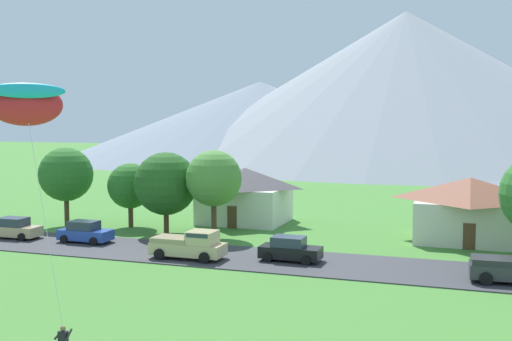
% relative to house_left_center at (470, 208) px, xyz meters
% --- Properties ---
extents(road_strip, '(160.00, 7.21, 0.08)m').
position_rel_house_left_center_xyz_m(road_strip, '(-12.33, -11.84, -2.61)').
color(road_strip, '#38383D').
rests_on(road_strip, ground).
extents(mountain_far_east_ridge, '(116.64, 116.64, 34.69)m').
position_rel_house_left_center_xyz_m(mountain_far_east_ridge, '(-14.78, 98.37, 14.69)').
color(mountain_far_east_ridge, '#8E939E').
rests_on(mountain_far_east_ridge, ground).
extents(mountain_central_ridge, '(138.80, 138.80, 25.17)m').
position_rel_house_left_center_xyz_m(mountain_central_ridge, '(-0.07, 111.74, 9.93)').
color(mountain_central_ridge, gray).
rests_on(mountain_central_ridge, ground).
extents(mountain_far_west_ridge, '(96.99, 96.99, 18.86)m').
position_rel_house_left_center_xyz_m(mountain_far_west_ridge, '(-49.55, 94.67, 6.77)').
color(mountain_far_west_ridge, gray).
rests_on(mountain_far_west_ridge, ground).
extents(house_left_center, '(8.96, 7.86, 5.13)m').
position_rel_house_left_center_xyz_m(house_left_center, '(0.00, 0.00, 0.00)').
color(house_left_center, beige).
rests_on(house_left_center, ground).
extents(house_right_center, '(8.22, 7.26, 5.19)m').
position_rel_house_left_center_xyz_m(house_right_center, '(-20.15, 2.50, 0.03)').
color(house_right_center, silver).
rests_on(house_right_center, ground).
extents(tree_near_left, '(4.10, 4.10, 5.81)m').
position_rel_house_left_center_xyz_m(tree_near_left, '(-29.07, -3.27, 1.09)').
color(tree_near_left, '#4C3823').
rests_on(tree_near_left, ground).
extents(tree_left_of_center, '(4.62, 4.62, 7.26)m').
position_rel_house_left_center_xyz_m(tree_left_of_center, '(-19.94, -5.53, 2.27)').
color(tree_left_of_center, '#4C3823').
rests_on(tree_left_of_center, ground).
extents(tree_center, '(5.36, 5.36, 7.00)m').
position_rel_house_left_center_xyz_m(tree_center, '(-24.48, -5.21, 1.65)').
color(tree_center, '#4C3823').
rests_on(tree_center, ground).
extents(tree_right_of_center, '(4.92, 4.92, 7.20)m').
position_rel_house_left_center_xyz_m(tree_right_of_center, '(-34.97, -4.58, 2.07)').
color(tree_right_of_center, '#4C3823').
rests_on(tree_right_of_center, ground).
extents(parked_car_blue_west_end, '(4.21, 2.11, 1.68)m').
position_rel_house_left_center_xyz_m(parked_car_blue_west_end, '(-28.76, -10.85, -1.79)').
color(parked_car_blue_west_end, '#2847A8').
rests_on(parked_car_blue_west_end, road_strip).
extents(parked_car_tan_mid_west, '(4.25, 2.18, 1.68)m').
position_rel_house_left_center_xyz_m(parked_car_tan_mid_west, '(-35.20, -11.28, -1.79)').
color(parked_car_tan_mid_west, tan).
rests_on(parked_car_tan_mid_west, road_strip).
extents(parked_car_black_mid_east, '(4.23, 2.14, 1.68)m').
position_rel_house_left_center_xyz_m(parked_car_black_mid_east, '(-11.65, -11.82, -1.79)').
color(parked_car_black_mid_east, black).
rests_on(parked_car_black_mid_east, road_strip).
extents(pickup_truck_sand_east_side, '(5.21, 2.34, 1.99)m').
position_rel_house_left_center_xyz_m(pickup_truck_sand_east_side, '(-18.48, -13.40, -1.60)').
color(pickup_truck_sand_east_side, '#C6B284').
rests_on(pickup_truck_sand_east_side, road_strip).
extents(kite_flyer_with_kite, '(5.37, 4.34, 11.52)m').
position_rel_house_left_center_xyz_m(kite_flyer_with_kite, '(-18.61, -29.78, 7.72)').
color(kite_flyer_with_kite, '#3D3D42').
rests_on(kite_flyer_with_kite, ground).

